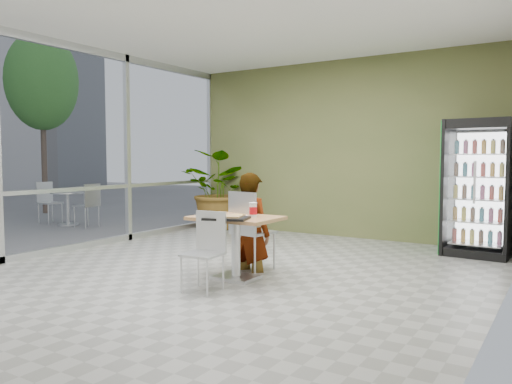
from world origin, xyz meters
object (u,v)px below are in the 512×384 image
at_px(cafeteria_tray, 227,218).
at_px(beverage_fridge, 478,188).
at_px(dining_table, 236,234).
at_px(chair_far, 248,224).
at_px(potted_plant, 221,190).
at_px(soda_cup, 253,210).
at_px(seated_woman, 251,233).
at_px(chair_near, 207,244).

height_order(cafeteria_tray, beverage_fridge, beverage_fridge).
xyz_separation_m(dining_table, beverage_fridge, (2.19, 3.06, 0.46)).
height_order(chair_far, beverage_fridge, beverage_fridge).
bearing_deg(potted_plant, beverage_fridge, -2.01).
height_order(soda_cup, cafeteria_tray, soda_cup).
relative_size(seated_woman, cafeteria_tray, 3.23).
relative_size(dining_table, potted_plant, 0.64).
bearing_deg(soda_cup, cafeteria_tray, -108.93).
distance_m(soda_cup, potted_plant, 4.23).
relative_size(seated_woman, soda_cup, 9.23).
bearing_deg(chair_near, dining_table, 85.08).
xyz_separation_m(dining_table, soda_cup, (0.20, 0.06, 0.29)).
bearing_deg(soda_cup, chair_near, -107.30).
xyz_separation_m(dining_table, chair_near, (0.00, -0.57, -0.04)).
xyz_separation_m(soda_cup, beverage_fridge, (1.99, 3.00, 0.17)).
bearing_deg(seated_woman, cafeteria_tray, 111.54).
xyz_separation_m(soda_cup, potted_plant, (-2.80, 3.17, -0.04)).
bearing_deg(chair_near, chair_far, 91.70).
bearing_deg(potted_plant, cafeteria_tray, -52.79).
distance_m(seated_woman, potted_plant, 3.72).
distance_m(dining_table, cafeteria_tray, 0.38).
distance_m(dining_table, soda_cup, 0.36).
relative_size(soda_cup, potted_plant, 0.11).
bearing_deg(chair_far, chair_near, 105.67).
distance_m(chair_near, cafeteria_tray, 0.38).
height_order(seated_woman, cafeteria_tray, seated_woman).
bearing_deg(potted_plant, seated_woman, -47.62).
xyz_separation_m(chair_near, seated_woman, (-0.11, 1.06, -0.02)).
distance_m(soda_cup, beverage_fridge, 3.61).
bearing_deg(chair_near, potted_plant, 119.04).
height_order(chair_far, soda_cup, chair_far).
bearing_deg(cafeteria_tray, potted_plant, 127.21).
distance_m(chair_far, chair_near, 1.02).
xyz_separation_m(dining_table, chair_far, (-0.12, 0.44, 0.06)).
relative_size(seated_woman, beverage_fridge, 0.78).
height_order(chair_far, seated_woman, seated_woman).
relative_size(soda_cup, cafeteria_tray, 0.35).
bearing_deg(potted_plant, chair_far, -48.37).
bearing_deg(cafeteria_tray, chair_far, 105.07).
relative_size(cafeteria_tray, beverage_fridge, 0.24).
xyz_separation_m(dining_table, cafeteria_tray, (0.08, -0.30, 0.23)).
height_order(dining_table, chair_near, chair_near).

